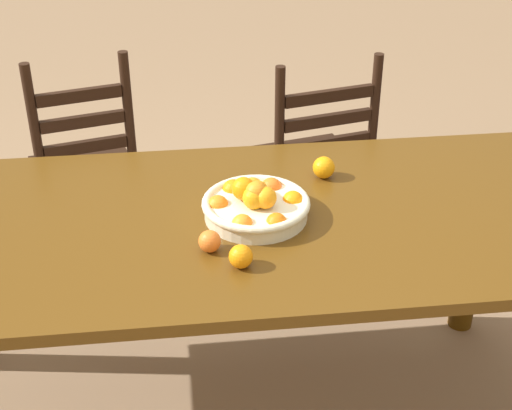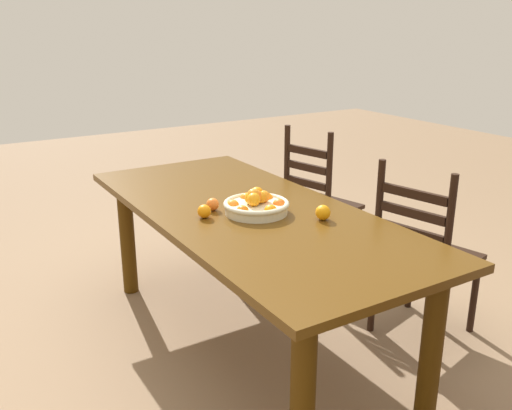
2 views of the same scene
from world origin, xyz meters
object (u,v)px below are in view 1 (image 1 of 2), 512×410
Objects in this scene: chair_by_cabinet at (310,167)px; fruit_bowl at (256,204)px; orange_loose_0 at (324,167)px; chair_near_window at (86,175)px; dining_table at (231,250)px; orange_loose_2 at (210,241)px; orange_loose_1 at (241,256)px.

chair_by_cabinet is 0.93m from fruit_bowl.
orange_loose_0 is at bearing 41.17° from fruit_bowl.
chair_by_cabinet reaches higher than fruit_bowl.
chair_near_window reaches higher than orange_loose_0.
dining_table is 2.09× the size of chair_near_window.
orange_loose_0 is 1.14× the size of orange_loose_2.
orange_loose_1 is (0.50, -1.05, 0.30)m from chair_near_window.
chair_by_cabinet is (0.39, 0.81, -0.18)m from dining_table.
fruit_bowl is at bearing 56.10° from chair_by_cabinet.
dining_table is at bearing 51.79° from chair_by_cabinet.
chair_by_cabinet reaches higher than dining_table.
chair_near_window is at bearing 124.93° from fruit_bowl.
chair_by_cabinet is at bearing 64.74° from orange_loose_2.
fruit_bowl is 4.90× the size of orange_loose_1.
orange_loose_1 is (-0.07, -0.24, -0.01)m from fruit_bowl.
orange_loose_1 is at bearing -105.52° from fruit_bowl.
chair_by_cabinet reaches higher than orange_loose_0.
dining_table is 29.89× the size of orange_loose_0.
chair_by_cabinet is at bearing 64.42° from dining_table.
chair_by_cabinet is 15.70× the size of orange_loose_2.
chair_by_cabinet is (0.88, -0.01, -0.02)m from chair_near_window.
chair_by_cabinet is 13.78× the size of orange_loose_0.
chair_by_cabinet is 15.10× the size of orange_loose_1.
chair_near_window is (-0.50, 0.82, -0.16)m from dining_table.
chair_by_cabinet reaches higher than orange_loose_1.
fruit_bowl is 4.48× the size of orange_loose_0.
orange_loose_2 is (0.43, -0.97, 0.30)m from chair_near_window.
orange_loose_0 is at bearing 129.20° from chair_near_window.
chair_near_window is at bearing -13.15° from chair_by_cabinet.
chair_near_window is 1.05m from orange_loose_0.
chair_by_cabinet is 3.08× the size of fruit_bowl.
chair_near_window is 1.20m from orange_loose_1.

